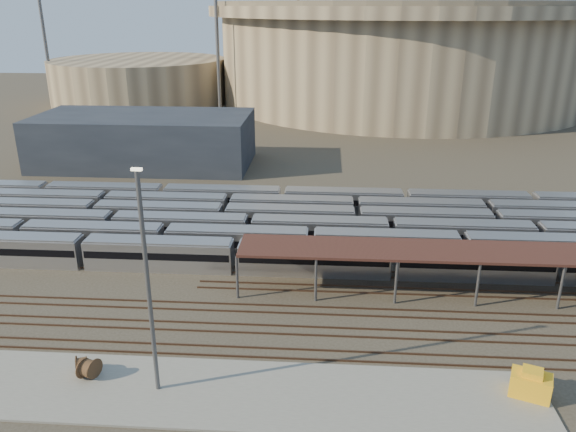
# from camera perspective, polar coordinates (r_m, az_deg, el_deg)

# --- Properties ---
(ground) EXTENTS (420.00, 420.00, 0.00)m
(ground) POSITION_cam_1_polar(r_m,az_deg,el_deg) (61.01, 2.23, -9.13)
(ground) COLOR #383026
(ground) RESTS_ON ground
(apron) EXTENTS (50.00, 9.00, 0.20)m
(apron) POSITION_cam_1_polar(r_m,az_deg,el_deg) (48.91, -4.55, -17.56)
(apron) COLOR gray
(apron) RESTS_ON ground
(subway_trains) EXTENTS (127.10, 23.90, 3.60)m
(subway_trains) POSITION_cam_1_polar(r_m,az_deg,el_deg) (76.98, 1.26, -1.07)
(subway_trains) COLOR #AFAFB4
(subway_trains) RESTS_ON ground
(inspection_shed) EXTENTS (60.30, 6.00, 5.30)m
(inspection_shed) POSITION_cam_1_polar(r_m,az_deg,el_deg) (65.64, 22.03, -3.63)
(inspection_shed) COLOR #525357
(inspection_shed) RESTS_ON ground
(empty_tracks) EXTENTS (170.00, 9.62, 0.18)m
(empty_tracks) POSITION_cam_1_polar(r_m,az_deg,el_deg) (56.68, 2.06, -11.57)
(empty_tracks) COLOR #4C3323
(empty_tracks) RESTS_ON ground
(stadium) EXTENTS (124.00, 124.00, 32.50)m
(stadium) POSITION_cam_1_polar(r_m,az_deg,el_deg) (194.86, 11.43, 16.22)
(stadium) COLOR tan
(stadium) RESTS_ON ground
(secondary_arena) EXTENTS (56.00, 56.00, 14.00)m
(secondary_arena) POSITION_cam_1_polar(r_m,az_deg,el_deg) (194.35, -14.82, 13.13)
(secondary_arena) COLOR tan
(secondary_arena) RESTS_ON ground
(service_building) EXTENTS (42.00, 20.00, 10.00)m
(service_building) POSITION_cam_1_polar(r_m,az_deg,el_deg) (116.67, -14.38, 7.50)
(service_building) COLOR #1E232D
(service_building) RESTS_ON ground
(floodlight_0) EXTENTS (4.00, 1.00, 38.40)m
(floodlight_0) POSITION_cam_1_polar(r_m,az_deg,el_deg) (166.20, -7.19, 17.19)
(floodlight_0) COLOR #525357
(floodlight_0) RESTS_ON ground
(floodlight_1) EXTENTS (4.00, 1.00, 38.40)m
(floodlight_1) POSITION_cam_1_polar(r_m,az_deg,el_deg) (193.54, -23.48, 16.21)
(floodlight_1) COLOR #525357
(floodlight_1) RESTS_ON ground
(floodlight_3) EXTENTS (4.00, 1.00, 38.40)m
(floodlight_3) POSITION_cam_1_polar(r_m,az_deg,el_deg) (213.45, 1.01, 18.08)
(floodlight_3) COLOR #525357
(floodlight_3) RESTS_ON ground
(cable_reel_west) EXTENTS (1.43, 1.85, 1.64)m
(cable_reel_west) POSITION_cam_1_polar(r_m,az_deg,el_deg) (53.40, -20.21, -14.06)
(cable_reel_west) COLOR brown
(cable_reel_west) RESTS_ON apron
(cable_reel_east) EXTENTS (1.60, 2.03, 1.79)m
(cable_reel_east) POSITION_cam_1_polar(r_m,az_deg,el_deg) (52.66, -19.54, -14.39)
(cable_reel_east) COLOR brown
(cable_reel_east) RESTS_ON apron
(yard_light_pole) EXTENTS (0.81, 0.36, 19.14)m
(yard_light_pole) POSITION_cam_1_polar(r_m,az_deg,el_deg) (45.27, -14.03, -6.87)
(yard_light_pole) COLOR #525357
(yard_light_pole) RESTS_ON apron
(yellow_equipment) EXTENTS (3.65, 2.96, 1.97)m
(yellow_equipment) POSITION_cam_1_polar(r_m,az_deg,el_deg) (51.83, 23.41, -15.49)
(yellow_equipment) COLOR #F1AB16
(yellow_equipment) RESTS_ON apron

